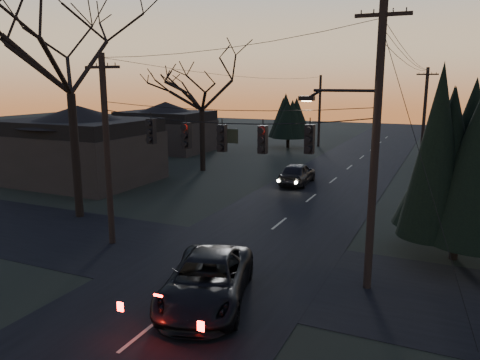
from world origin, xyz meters
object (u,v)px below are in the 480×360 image
at_px(bare_tree_left, 67,41).
at_px(suv_near, 207,281).
at_px(sedan_oncoming_a, 297,174).
at_px(utility_pole_left, 113,243).
at_px(utility_pole_far_l, 318,146).
at_px(utility_pole_right, 367,288).
at_px(evergreen_right, 463,155).
at_px(utility_pole_far_r, 420,165).

relative_size(bare_tree_left, suv_near, 2.37).
xyz_separation_m(suv_near, sedan_oncoming_a, (-2.89, 19.07, 0.00)).
bearing_deg(utility_pole_left, utility_pole_far_l, 90.00).
bearing_deg(utility_pole_right, evergreen_right, 57.16).
relative_size(utility_pole_far_r, bare_tree_left, 0.64).
distance_m(utility_pole_right, utility_pole_left, 11.50).
relative_size(bare_tree_left, evergreen_right, 1.75).
xyz_separation_m(evergreen_right, sedan_oncoming_a, (-10.41, 11.28, -3.62)).
xyz_separation_m(utility_pole_far_r, suv_near, (-4.70, -31.42, 0.78)).
relative_size(utility_pole_right, bare_tree_left, 0.75).
relative_size(utility_pole_far_r, suv_near, 1.51).
bearing_deg(utility_pole_left, suv_near, -26.71).
bearing_deg(suv_near, utility_pole_right, 19.53).
distance_m(utility_pole_right, evergreen_right, 6.81).
distance_m(utility_pole_far_r, bare_tree_left, 31.33).
distance_m(utility_pole_right, bare_tree_left, 18.73).
height_order(utility_pole_right, bare_tree_left, bare_tree_left).
bearing_deg(utility_pole_right, utility_pole_left, 180.00).
height_order(utility_pole_left, sedan_oncoming_a, utility_pole_left).
distance_m(bare_tree_left, evergreen_right, 19.52).
bearing_deg(utility_pole_left, utility_pole_far_r, 67.67).
xyz_separation_m(utility_pole_right, evergreen_right, (2.82, 4.37, 4.40)).
height_order(bare_tree_left, evergreen_right, bare_tree_left).
height_order(suv_near, sedan_oncoming_a, sedan_oncoming_a).
bearing_deg(suv_near, bare_tree_left, 134.87).
height_order(utility_pole_left, evergreen_right, evergreen_right).
bearing_deg(utility_pole_far_r, evergreen_right, -83.20).
bearing_deg(sedan_oncoming_a, utility_pole_left, 73.67).
relative_size(utility_pole_far_l, evergreen_right, 1.05).
bearing_deg(utility_pole_left, sedan_oncoming_a, 75.97).
height_order(utility_pole_right, suv_near, utility_pole_right).
relative_size(utility_pole_right, utility_pole_far_l, 1.25).
bearing_deg(utility_pole_right, suv_near, -143.95).
relative_size(utility_pole_far_r, utility_pole_far_l, 1.06).
xyz_separation_m(utility_pole_left, utility_pole_far_l, (0.00, 36.00, 0.00)).
bearing_deg(utility_pole_far_l, utility_pole_far_r, -34.82).
bearing_deg(sedan_oncoming_a, utility_pole_right, 113.57).
relative_size(evergreen_right, suv_near, 1.35).
bearing_deg(evergreen_right, sedan_oncoming_a, 132.69).
distance_m(utility_pole_far_r, evergreen_right, 24.20).
relative_size(utility_pole_far_l, suv_near, 1.42).
distance_m(utility_pole_right, sedan_oncoming_a, 17.41).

